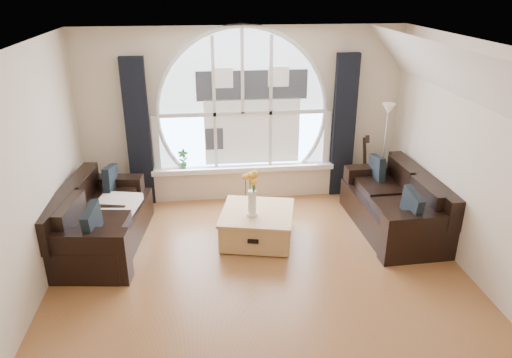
# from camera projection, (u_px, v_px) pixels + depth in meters

# --- Properties ---
(ground) EXTENTS (5.00, 5.50, 0.01)m
(ground) POSITION_uv_depth(u_px,v_px,m) (265.00, 294.00, 5.47)
(ground) COLOR brown
(ground) RESTS_ON ground
(ceiling) EXTENTS (5.00, 5.50, 0.01)m
(ceiling) POSITION_uv_depth(u_px,v_px,m) (267.00, 52.00, 4.42)
(ceiling) COLOR silver
(ceiling) RESTS_ON ground
(wall_back) EXTENTS (5.00, 0.01, 2.70)m
(wall_back) POSITION_uv_depth(u_px,v_px,m) (242.00, 116.00, 7.46)
(wall_back) COLOR beige
(wall_back) RESTS_ON ground
(wall_left) EXTENTS (0.01, 5.50, 2.70)m
(wall_left) POSITION_uv_depth(u_px,v_px,m) (13.00, 197.00, 4.68)
(wall_left) COLOR beige
(wall_left) RESTS_ON ground
(wall_right) EXTENTS (0.01, 5.50, 2.70)m
(wall_right) POSITION_uv_depth(u_px,v_px,m) (494.00, 175.00, 5.21)
(wall_right) COLOR beige
(wall_right) RESTS_ON ground
(attic_slope) EXTENTS (0.92, 5.50, 0.72)m
(attic_slope) POSITION_uv_depth(u_px,v_px,m) (485.00, 84.00, 4.79)
(attic_slope) COLOR silver
(attic_slope) RESTS_ON ground
(arched_window) EXTENTS (2.60, 0.06, 2.15)m
(arched_window) POSITION_uv_depth(u_px,v_px,m) (242.00, 99.00, 7.33)
(arched_window) COLOR silver
(arched_window) RESTS_ON wall_back
(window_sill) EXTENTS (2.90, 0.22, 0.08)m
(window_sill) POSITION_uv_depth(u_px,v_px,m) (244.00, 168.00, 7.70)
(window_sill) COLOR white
(window_sill) RESTS_ON wall_back
(window_frame) EXTENTS (2.76, 0.08, 2.15)m
(window_frame) POSITION_uv_depth(u_px,v_px,m) (243.00, 99.00, 7.30)
(window_frame) COLOR white
(window_frame) RESTS_ON wall_back
(neighbor_house) EXTENTS (1.70, 0.02, 1.50)m
(neighbor_house) POSITION_uv_depth(u_px,v_px,m) (252.00, 107.00, 7.38)
(neighbor_house) COLOR silver
(neighbor_house) RESTS_ON wall_back
(curtain_left) EXTENTS (0.35, 0.12, 2.30)m
(curtain_left) POSITION_uv_depth(u_px,v_px,m) (138.00, 134.00, 7.26)
(curtain_left) COLOR black
(curtain_left) RESTS_ON ground
(curtain_right) EXTENTS (0.35, 0.12, 2.30)m
(curtain_right) POSITION_uv_depth(u_px,v_px,m) (344.00, 127.00, 7.60)
(curtain_right) COLOR black
(curtain_right) RESTS_ON ground
(sofa_left) EXTENTS (1.18, 2.01, 0.85)m
(sofa_left) POSITION_uv_depth(u_px,v_px,m) (101.00, 218.00, 6.33)
(sofa_left) COLOR black
(sofa_left) RESTS_ON ground
(sofa_right) EXTENTS (1.01, 1.91, 0.83)m
(sofa_right) POSITION_uv_depth(u_px,v_px,m) (394.00, 203.00, 6.75)
(sofa_right) COLOR black
(sofa_right) RESTS_ON ground
(coffee_chest) EXTENTS (1.14, 1.14, 0.47)m
(coffee_chest) POSITION_uv_depth(u_px,v_px,m) (257.00, 224.00, 6.53)
(coffee_chest) COLOR #AC8249
(coffee_chest) RESTS_ON ground
(throw_blanket) EXTENTS (0.66, 0.66, 0.10)m
(throw_blanket) POSITION_uv_depth(u_px,v_px,m) (117.00, 205.00, 6.47)
(throw_blanket) COLOR silver
(throw_blanket) RESTS_ON sofa_left
(vase_flowers) EXTENTS (0.24, 0.24, 0.70)m
(vase_flowers) POSITION_uv_depth(u_px,v_px,m) (252.00, 188.00, 6.21)
(vase_flowers) COLOR white
(vase_flowers) RESTS_ON coffee_chest
(floor_lamp) EXTENTS (0.24, 0.24, 1.60)m
(floor_lamp) POSITION_uv_depth(u_px,v_px,m) (384.00, 154.00, 7.46)
(floor_lamp) COLOR #B2B2B2
(floor_lamp) RESTS_ON ground
(guitar) EXTENTS (0.39, 0.29, 1.06)m
(guitar) POSITION_uv_depth(u_px,v_px,m) (363.00, 165.00, 7.79)
(guitar) COLOR brown
(guitar) RESTS_ON ground
(potted_plant) EXTENTS (0.17, 0.12, 0.31)m
(potted_plant) POSITION_uv_depth(u_px,v_px,m) (183.00, 159.00, 7.52)
(potted_plant) COLOR #1E6023
(potted_plant) RESTS_ON window_sill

